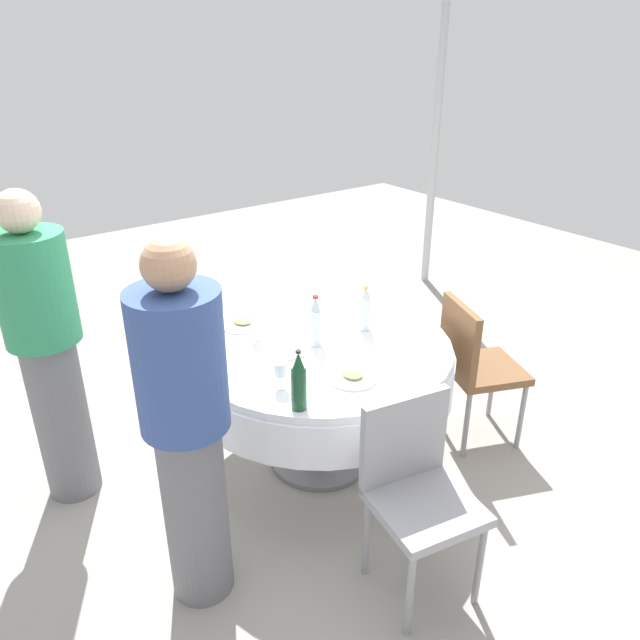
{
  "coord_description": "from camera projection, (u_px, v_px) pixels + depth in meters",
  "views": [
    {
      "loc": [
        -2.23,
        1.67,
        2.19
      ],
      "look_at": [
        0.0,
        0.0,
        0.87
      ],
      "focal_mm": 34.24,
      "sensor_mm": 36.0,
      "label": 1
    }
  ],
  "objects": [
    {
      "name": "ground_plane",
      "position": [
        320.0,
        459.0,
        3.45
      ],
      "size": [
        10.0,
        10.0,
        0.0
      ],
      "primitive_type": "plane",
      "color": "gray"
    },
    {
      "name": "dining_table",
      "position": [
        320.0,
        368.0,
        3.2
      ],
      "size": [
        1.39,
        1.39,
        0.74
      ],
      "color": "white",
      "rests_on": "ground_plane"
    },
    {
      "name": "bottle_clear_east",
      "position": [
        316.0,
        323.0,
        3.07
      ],
      "size": [
        0.06,
        0.06,
        0.27
      ],
      "color": "silver",
      "rests_on": "dining_table"
    },
    {
      "name": "bottle_dark_green_far",
      "position": [
        299.0,
        382.0,
        2.54
      ],
      "size": [
        0.07,
        0.07,
        0.28
      ],
      "color": "#194728",
      "rests_on": "dining_table"
    },
    {
      "name": "bottle_clear_outer",
      "position": [
        365.0,
        309.0,
        3.24
      ],
      "size": [
        0.06,
        0.06,
        0.25
      ],
      "color": "silver",
      "rests_on": "dining_table"
    },
    {
      "name": "wine_glass_left",
      "position": [
        280.0,
        370.0,
        2.71
      ],
      "size": [
        0.06,
        0.06,
        0.13
      ],
      "color": "white",
      "rests_on": "dining_table"
    },
    {
      "name": "wine_glass_rear",
      "position": [
        256.0,
        320.0,
        3.13
      ],
      "size": [
        0.06,
        0.06,
        0.16
      ],
      "color": "white",
      "rests_on": "dining_table"
    },
    {
      "name": "plate_north",
      "position": [
        353.0,
        377.0,
        2.81
      ],
      "size": [
        0.22,
        0.22,
        0.04
      ],
      "color": "white",
      "rests_on": "dining_table"
    },
    {
      "name": "plate_west",
      "position": [
        243.0,
        323.0,
        3.33
      ],
      "size": [
        0.24,
        0.24,
        0.04
      ],
      "color": "white",
      "rests_on": "dining_table"
    },
    {
      "name": "knife_far",
      "position": [
        323.0,
        301.0,
        3.63
      ],
      "size": [
        0.17,
        0.08,
        0.0
      ],
      "primitive_type": "cube",
      "rotation": [
        0.0,
        0.0,
        5.9
      ],
      "color": "silver",
      "rests_on": "dining_table"
    },
    {
      "name": "folded_napkin",
      "position": [
        287.0,
        352.0,
        3.03
      ],
      "size": [
        0.17,
        0.17,
        0.02
      ],
      "primitive_type": "cube",
      "rotation": [
        0.0,
        0.0,
        -0.21
      ],
      "color": "white",
      "rests_on": "dining_table"
    },
    {
      "name": "person_east",
      "position": [
        187.0,
        428.0,
        2.32
      ],
      "size": [
        0.34,
        0.34,
        1.58
      ],
      "rotation": [
        0.0,
        0.0,
        0.4
      ],
      "color": "slate",
      "rests_on": "ground_plane"
    },
    {
      "name": "person_far",
      "position": [
        47.0,
        349.0,
        2.89
      ],
      "size": [
        0.34,
        0.34,
        1.59
      ],
      "rotation": [
        0.0,
        0.0,
        -0.46
      ],
      "color": "slate",
      "rests_on": "ground_plane"
    },
    {
      "name": "chair_near",
      "position": [
        473.0,
        361.0,
        3.43
      ],
      "size": [
        0.52,
        0.52,
        0.87
      ],
      "rotation": [
        0.0,
        0.0,
        2.74
      ],
      "color": "brown",
      "rests_on": "ground_plane"
    },
    {
      "name": "chair_right",
      "position": [
        415.0,
        482.0,
        2.5
      ],
      "size": [
        0.47,
        0.47,
        0.87
      ],
      "rotation": [
        0.0,
        0.0,
        1.38
      ],
      "color": "#99999E",
      "rests_on": "ground_plane"
    },
    {
      "name": "tent_pole_main",
      "position": [
        434.0,
        153.0,
        5.45
      ],
      "size": [
        0.07,
        0.07,
        2.42
      ],
      "primitive_type": "cylinder",
      "color": "#B2B5B7",
      "rests_on": "ground_plane"
    }
  ]
}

